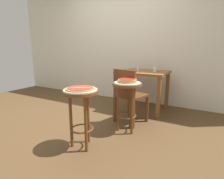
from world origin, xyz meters
TOP-DOWN VIEW (x-y plane):
  - ground_plane at (0.00, 0.00)m, footprint 6.00×6.00m
  - back_wall at (0.00, 1.65)m, footprint 6.00×0.10m
  - stool_foreground at (0.56, -0.53)m, footprint 0.40×0.40m
  - serving_plate_foreground at (0.56, -0.53)m, footprint 0.38×0.38m
  - pizza_foreground at (0.56, -0.53)m, footprint 0.33×0.33m
  - stool_middle at (0.84, 0.12)m, footprint 0.40×0.40m
  - serving_plate_middle at (0.84, 0.12)m, footprint 0.36×0.36m
  - pizza_middle at (0.84, 0.12)m, footprint 0.25×0.25m
  - dining_table at (0.71, 1.11)m, footprint 0.87×0.72m
  - cup_near_edge at (0.94, 1.06)m, footprint 0.07×0.07m
  - condiment_shaker at (0.62, 1.05)m, footprint 0.04×0.04m
  - wooden_chair at (0.74, 0.39)m, footprint 0.49×0.49m
  - pizza_server_knife at (0.59, -0.55)m, footprint 0.19×0.15m

SIDE VIEW (x-z plane):
  - ground_plane at x=0.00m, z-range 0.00..0.00m
  - wooden_chair at x=0.74m, z-range 0.04..0.89m
  - stool_foreground at x=0.56m, z-range 0.17..0.86m
  - stool_middle at x=0.84m, z-range 0.17..0.86m
  - dining_table at x=0.71m, z-range 0.24..0.98m
  - serving_plate_foreground at x=0.56m, z-range 0.69..0.70m
  - serving_plate_middle at x=0.84m, z-range 0.69..0.70m
  - pizza_foreground at x=0.56m, z-range 0.70..0.72m
  - pizza_middle at x=0.84m, z-range 0.70..0.75m
  - pizza_server_knife at x=0.59m, z-range 0.72..0.73m
  - condiment_shaker at x=0.62m, z-range 0.74..0.81m
  - cup_near_edge at x=0.94m, z-range 0.74..0.84m
  - back_wall at x=0.00m, z-range 0.00..3.00m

